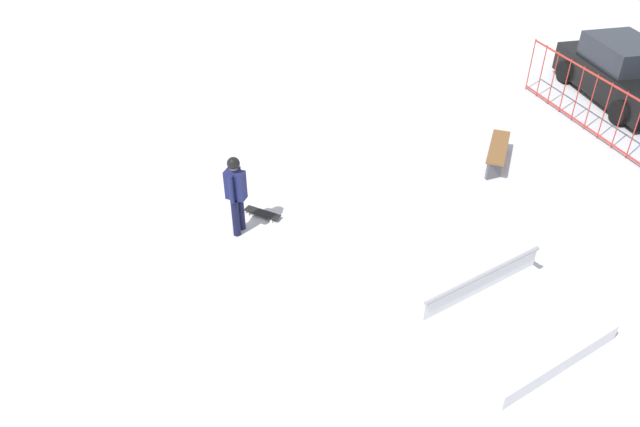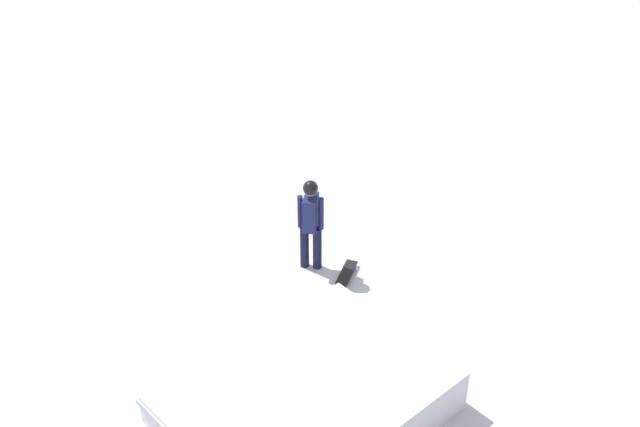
# 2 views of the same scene
# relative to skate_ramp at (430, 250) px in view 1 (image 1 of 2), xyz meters

# --- Properties ---
(ground_plane) EXTENTS (60.00, 60.00, 0.00)m
(ground_plane) POSITION_rel_skate_ramp_xyz_m (-0.40, -0.33, -0.32)
(ground_plane) COLOR silver
(skate_ramp) EXTENTS (5.81, 3.63, 0.74)m
(skate_ramp) POSITION_rel_skate_ramp_xyz_m (0.00, 0.00, 0.00)
(skate_ramp) COLOR silver
(skate_ramp) RESTS_ON ground
(skater) EXTENTS (0.42, 0.43, 1.73)m
(skater) POSITION_rel_skate_ramp_xyz_m (-2.25, -3.07, 0.69)
(skater) COLOR black
(skater) RESTS_ON ground
(skateboard) EXTENTS (0.73, 0.68, 0.09)m
(skateboard) POSITION_rel_skate_ramp_xyz_m (-2.59, -2.49, -0.24)
(skateboard) COLOR black
(skateboard) RESTS_ON ground
(park_bench) EXTENTS (1.48, 1.34, 0.48)m
(park_bench) POSITION_rel_skate_ramp_xyz_m (-2.60, 3.25, 0.04)
(park_bench) COLOR brown
(park_bench) RESTS_ON ground
(parked_car_black) EXTENTS (4.31, 2.42, 1.60)m
(parked_car_black) POSITION_rel_skate_ramp_xyz_m (-4.41, 8.41, 0.41)
(parked_car_black) COLOR black
(parked_car_black) RESTS_ON ground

